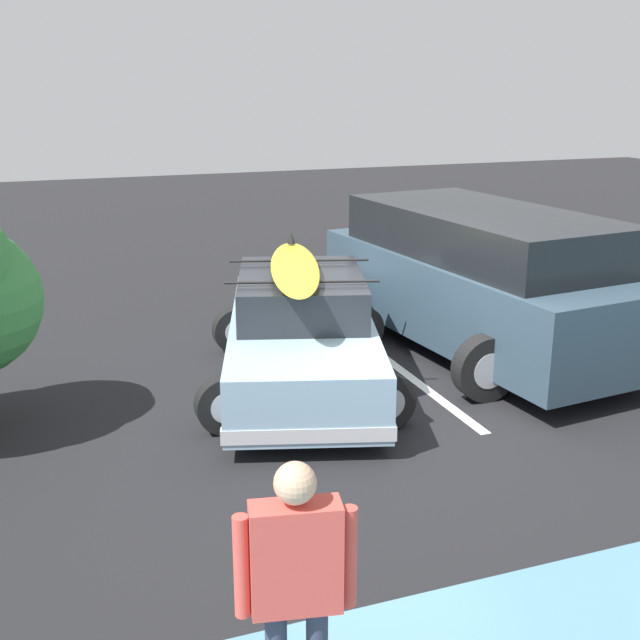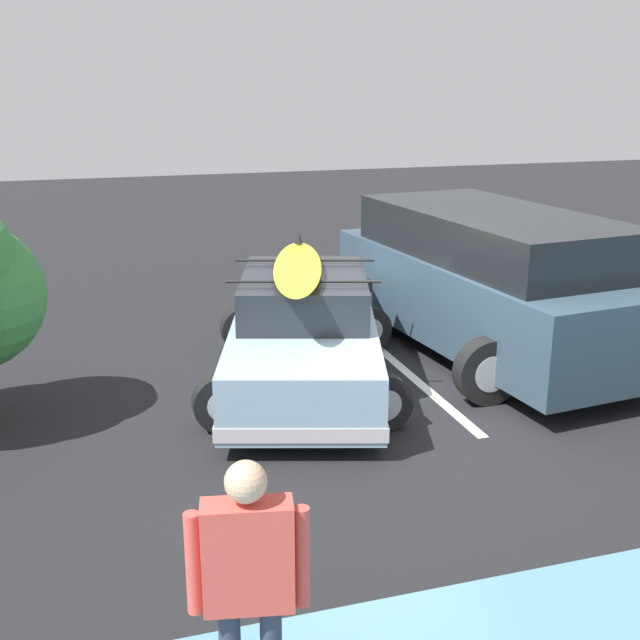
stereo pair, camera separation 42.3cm
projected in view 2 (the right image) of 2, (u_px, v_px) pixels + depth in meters
name	position (u px, v px, depth m)	size (l,w,h in m)	color
ground_plane	(378.00, 406.00, 8.59)	(44.00, 44.00, 0.02)	black
parking_stripe	(408.00, 373.00, 9.51)	(3.73, 0.12, 0.00)	silver
sedan_car	(304.00, 333.00, 9.01)	(2.82, 4.23, 1.55)	#8CADC6
suv_car	(489.00, 280.00, 10.04)	(3.00, 5.13, 1.81)	#334756
person_bystander	(249.00, 577.00, 4.02)	(0.61, 0.27, 1.60)	#33384C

